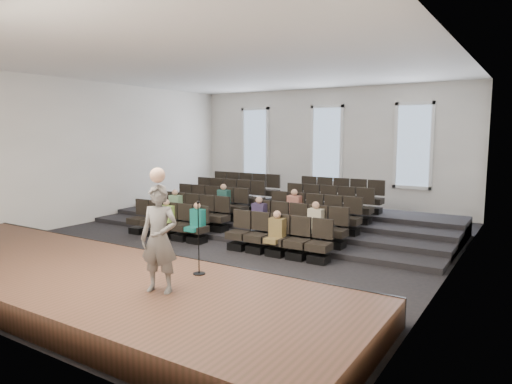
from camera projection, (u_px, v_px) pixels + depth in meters
ground at (229, 242)px, 13.37m from camera, size 14.00×14.00×0.00m
ceiling at (228, 67)px, 12.73m from camera, size 12.00×14.00×0.02m
wall_back at (327, 149)px, 18.94m from camera, size 12.00×0.04×5.00m
wall_left at (91, 152)px, 16.23m from camera, size 0.04×14.00×5.00m
wall_right at (455, 164)px, 9.86m from camera, size 0.04×14.00×5.00m
stage at (80, 281)px, 9.06m from camera, size 11.80×3.60×0.50m
stage_lip at (146, 260)px, 10.54m from camera, size 11.80×0.06×0.52m
risers at (282, 218)px, 16.00m from camera, size 11.80×4.80×0.60m
seating_rows at (257, 211)px, 14.57m from camera, size 6.80×4.70×1.67m
windows at (327, 145)px, 18.86m from camera, size 8.44×0.10×3.24m
audience at (236, 213)px, 13.53m from camera, size 5.45×2.64×1.10m
speaker at (159, 239)px, 7.61m from camera, size 0.76×0.61×1.82m
mic_stand at (199, 253)px, 8.63m from camera, size 0.24×0.24×1.41m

